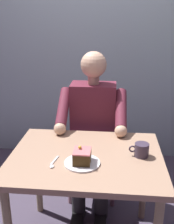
# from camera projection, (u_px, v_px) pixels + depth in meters

# --- Properties ---
(cafe_rear_panel) EXTENTS (6.40, 0.12, 3.00)m
(cafe_rear_panel) POSITION_uv_depth(u_px,v_px,m) (100.00, 18.00, 2.76)
(cafe_rear_panel) COLOR #9FB4BC
(cafe_rear_panel) RESTS_ON ground
(dining_table) EXTENTS (0.95, 0.75, 0.71)m
(dining_table) POSITION_uv_depth(u_px,v_px,m) (86.00, 168.00, 1.73)
(dining_table) COLOR #A07C64
(dining_table) RESTS_ON ground
(chair) EXTENTS (0.42, 0.42, 0.91)m
(chair) POSITION_uv_depth(u_px,v_px,m) (94.00, 138.00, 2.41)
(chair) COLOR #9F7275
(chair) RESTS_ON ground
(seated_person) EXTENTS (0.53, 0.58, 1.27)m
(seated_person) POSITION_uv_depth(u_px,v_px,m) (92.00, 129.00, 2.20)
(seated_person) COLOR maroon
(seated_person) RESTS_ON ground
(dessert_plate) EXTENTS (0.21, 0.21, 0.01)m
(dessert_plate) POSITION_uv_depth(u_px,v_px,m) (82.00, 163.00, 1.60)
(dessert_plate) COLOR white
(dessert_plate) RESTS_ON dining_table
(cake_slice) EXTENTS (0.10, 0.12, 0.10)m
(cake_slice) POSITION_uv_depth(u_px,v_px,m) (82.00, 156.00, 1.59)
(cake_slice) COLOR #432E13
(cake_slice) RESTS_ON dessert_plate
(coffee_cup) EXTENTS (0.12, 0.09, 0.08)m
(coffee_cup) POSITION_uv_depth(u_px,v_px,m) (141.00, 150.00, 1.67)
(coffee_cup) COLOR #3C3042
(coffee_cup) RESTS_ON dining_table
(dessert_spoon) EXTENTS (0.03, 0.14, 0.01)m
(dessert_spoon) POSITION_uv_depth(u_px,v_px,m) (53.00, 164.00, 1.59)
(dessert_spoon) COLOR silver
(dessert_spoon) RESTS_ON dining_table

